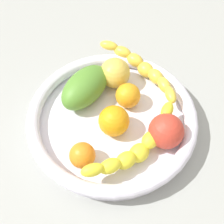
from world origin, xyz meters
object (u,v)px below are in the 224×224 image
Objects in this scene: mango_green at (85,87)px; apple_yellow at (115,73)px; orange_front at (82,155)px; orange_mid_right at (128,96)px; tomato_red at (166,131)px; banana_draped_right at (137,147)px; fruit_bowl at (112,119)px; banana_draped_left at (143,68)px; orange_mid_left at (114,121)px.

mango_green is 1.92× the size of apple_yellow.
orange_front is 16.76cm from orange_mid_right.
tomato_red reaches higher than apple_yellow.
banana_draped_right is at bearing -11.80° from apple_yellow.
banana_draped_right is at bearing 11.80° from mango_green.
mango_green is (-14.61, 6.30, 0.84)cm from orange_front.
tomato_red is 1.03× the size of apple_yellow.
mango_green is at bearing 156.67° from orange_front.
fruit_bowl is 2.74× the size of mango_green.
banana_draped_left is at bearing 167.09° from tomato_red.
orange_front is (6.51, -9.02, 2.22)cm from fruit_bowl.
fruit_bowl is 1.52× the size of banana_draped_left.
mango_green is at bearing -161.48° from fruit_bowl.
fruit_bowl is 3.66cm from orange_mid_left.
orange_front is at bearing -97.75° from tomato_red.
banana_draped_left is at bearing 125.95° from orange_front.
orange_front is 0.74× the size of apple_yellow.
tomato_red is 18.15cm from apple_yellow.
apple_yellow is (-11.40, 5.40, 0.25)cm from orange_mid_left.
banana_draped_left is at bearing 91.08° from mango_green.
orange_mid_left is 0.48× the size of mango_green.
orange_front reaches higher than fruit_bowl.
banana_draped_left is 25.35cm from orange_front.
apple_yellow reaches higher than orange_mid_left.
orange_mid_right is 6.45cm from apple_yellow.
mango_green is (-17.50, -3.66, 0.29)cm from banana_draped_right.
tomato_red is (17.14, -3.93, 0.79)cm from banana_draped_left.
tomato_red reaches higher than mango_green.
banana_draped_right reaches higher than fruit_bowl.
tomato_red reaches higher than orange_mid_left.
tomato_red is at bearing 95.46° from banana_draped_right.
orange_mid_left reaches higher than orange_mid_right.
banana_draped_right is 6.68cm from tomato_red.
banana_draped_left is at bearing 83.19° from apple_yellow.
mango_green reaches higher than banana_draped_left.
mango_green is at bearing -81.94° from apple_yellow.
banana_draped_right is 17.88cm from mango_green.
banana_draped_right is 3.28× the size of tomato_red.
orange_mid_right is 11.85cm from tomato_red.
orange_mid_right is at bearing 1.08° from apple_yellow.
banana_draped_right is (17.77, -10.56, 0.35)cm from banana_draped_left.
orange_mid_left is 0.90× the size of tomato_red.
orange_front is at bearing -41.44° from apple_yellow.
orange_mid_right is (-12.16, 4.00, -0.38)cm from banana_draped_right.
orange_mid_right is (-4.99, 5.52, -0.46)cm from orange_mid_left.
fruit_bowl is at bearing -27.74° from apple_yellow.
fruit_bowl is 5.66× the size of orange_mid_left.
orange_mid_right is at bearing 161.78° from banana_draped_right.
apple_yellow is (-18.57, 3.88, 0.32)cm from banana_draped_right.
banana_draped_right is at bearing -84.54° from tomato_red.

